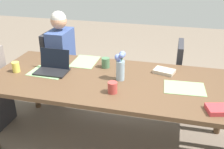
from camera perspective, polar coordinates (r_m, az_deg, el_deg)
name	(u,v)px	position (r m, az deg, el deg)	size (l,w,h in m)	color
ground_plane	(112,141)	(2.91, 0.00, -14.30)	(10.00, 10.00, 0.00)	#756656
dining_table	(112,85)	(2.53, 0.00, -2.39)	(2.38, 1.02, 0.75)	brown
chair_near_left_far	(59,61)	(3.63, -11.50, 2.90)	(0.44, 0.44, 0.90)	#2D2D33
person_near_left_far	(62,61)	(3.54, -10.84, 2.84)	(0.36, 0.40, 1.19)	#2D2D33
chair_near_right_near	(187,76)	(3.27, 16.15, -0.26)	(0.44, 0.44, 0.90)	#2D2D33
flower_vase	(120,66)	(2.44, 1.83, 1.94)	(0.10, 0.10, 0.28)	#8EA8B7
placemat_head_right_left_near	(48,72)	(2.72, -13.87, 0.52)	(0.36, 0.26, 0.00)	#7FAD70
placemat_head_left_left_mid	(184,88)	(2.43, 15.55, -2.85)	(0.36, 0.26, 0.00)	#7FAD70
placemat_near_left_far	(85,62)	(2.91, -5.92, 2.83)	(0.36, 0.26, 0.00)	#7FAD70
laptop_head_right_left_near	(53,68)	(2.71, -12.84, 1.50)	(0.32, 0.22, 0.21)	black
coffee_mug_near_left	(113,87)	(2.24, 0.11, -2.86)	(0.08, 0.08, 0.10)	#AD3D38
coffee_mug_near_right	(16,67)	(2.81, -20.28, 1.55)	(0.07, 0.07, 0.10)	#DBC64C
coffee_mug_centre_left	(106,63)	(2.73, -1.41, 2.59)	(0.09, 0.09, 0.10)	#47704C
book_red_cover	(164,71)	(2.68, 11.34, 0.71)	(0.20, 0.14, 0.03)	#B2A38E
book_blue_cover	(220,109)	(2.17, 22.57, -7.08)	(0.20, 0.14, 0.04)	#B73338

